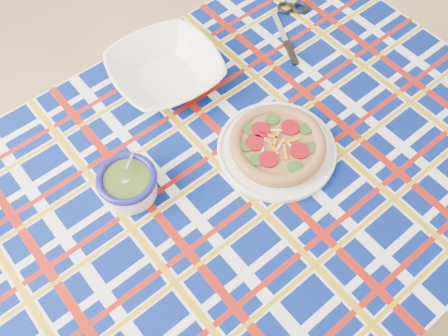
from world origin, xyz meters
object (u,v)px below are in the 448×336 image
object	(u,v)px
dining_table	(211,209)
serving_bowl	(165,71)
main_focaccia_plate	(278,144)
pesto_bowl	(128,183)

from	to	relation	value
dining_table	serving_bowl	distance (m)	0.36
main_focaccia_plate	pesto_bowl	xyz separation A→B (m)	(-0.34, -0.00, 0.01)
dining_table	pesto_bowl	distance (m)	0.21
pesto_bowl	serving_bowl	distance (m)	0.33
dining_table	main_focaccia_plate	xyz separation A→B (m)	(0.18, 0.06, 0.10)
main_focaccia_plate	serving_bowl	size ratio (longest dim) A/B	1.05
dining_table	main_focaccia_plate	size ratio (longest dim) A/B	6.33
pesto_bowl	serving_bowl	size ratio (longest dim) A/B	0.48
dining_table	main_focaccia_plate	bearing A→B (deg)	-3.32
main_focaccia_plate	serving_bowl	world-z (taller)	serving_bowl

